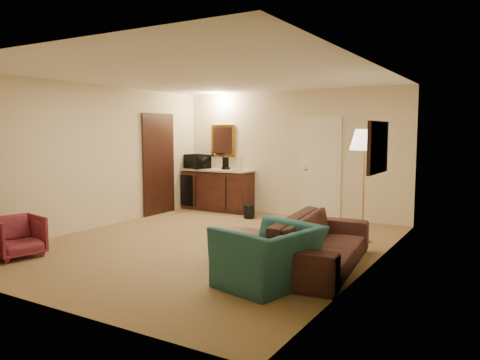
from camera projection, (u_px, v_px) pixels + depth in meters
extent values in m
plane|color=#99784E|center=(210.00, 244.00, 7.33)|extent=(6.00, 6.00, 0.00)
cube|color=beige|center=(290.00, 153.00, 9.76)|extent=(5.00, 0.02, 2.60)
cube|color=beige|center=(95.00, 157.00, 8.47)|extent=(0.02, 6.00, 2.60)
cube|color=beige|center=(372.00, 168.00, 5.93)|extent=(0.02, 6.00, 2.60)
cube|color=white|center=(208.00, 76.00, 7.06)|extent=(5.00, 6.00, 0.02)
cube|color=beige|center=(321.00, 168.00, 9.41)|extent=(0.82, 0.06, 2.05)
cube|color=black|center=(159.00, 165.00, 9.93)|extent=(0.06, 0.98, 2.10)
cube|color=gold|center=(223.00, 141.00, 10.55)|extent=(0.62, 0.04, 0.72)
cube|color=black|center=(377.00, 147.00, 6.26)|extent=(0.06, 0.90, 0.70)
cube|color=#3E1E13|center=(217.00, 190.00, 10.45)|extent=(1.64, 0.58, 0.92)
imported|color=black|center=(321.00, 234.00, 6.04)|extent=(0.93, 2.33, 0.89)
imported|color=#215350|center=(269.00, 246.00, 5.31)|extent=(0.92, 1.20, 0.94)
imported|color=maroon|center=(17.00, 235.00, 6.55)|extent=(0.69, 0.73, 0.64)
cube|color=black|center=(240.00, 248.00, 6.22)|extent=(0.78, 0.52, 0.45)
cube|color=#BD923F|center=(364.00, 186.00, 7.41)|extent=(0.51, 0.51, 1.81)
cylinder|color=black|center=(249.00, 212.00, 9.49)|extent=(0.24, 0.24, 0.28)
imported|color=black|center=(197.00, 160.00, 10.57)|extent=(0.65, 0.49, 0.39)
cylinder|color=black|center=(226.00, 163.00, 10.30)|extent=(0.15, 0.15, 0.27)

